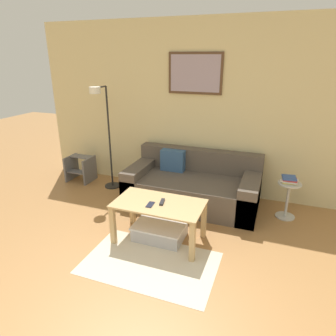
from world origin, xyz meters
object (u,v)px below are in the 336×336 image
object	(u,v)px
remote_control	(162,202)
step_stool	(80,168)
storage_bin	(160,231)
floor_lamp	(104,131)
couch	(193,186)
side_table	(288,197)
cell_phone	(150,205)
book_stack	(289,180)
coffee_table	(159,210)

from	to	relation	value
remote_control	step_stool	distance (m)	2.32
storage_bin	floor_lamp	xyz separation A→B (m)	(-1.30, 0.98, 0.88)
couch	storage_bin	bearing A→B (deg)	-95.44
side_table	remote_control	world-z (taller)	remote_control
cell_phone	step_stool	xyz separation A→B (m)	(-1.88, 1.28, -0.26)
couch	side_table	distance (m)	1.30
side_table	book_stack	bearing A→B (deg)	122.80
cell_phone	step_stool	bearing A→B (deg)	141.65
floor_lamp	cell_phone	distance (m)	1.73
book_stack	side_table	bearing A→B (deg)	-57.20
remote_control	cell_phone	bearing A→B (deg)	-148.03
book_stack	step_stool	size ratio (longest dim) A/B	0.54
coffee_table	floor_lamp	xyz separation A→B (m)	(-1.31, 1.02, 0.58)
storage_bin	side_table	xyz separation A→B (m)	(1.39, 1.05, 0.20)
coffee_table	book_stack	size ratio (longest dim) A/B	4.41
cell_phone	couch	bearing A→B (deg)	77.99
coffee_table	couch	bearing A→B (deg)	85.20
side_table	remote_control	size ratio (longest dim) A/B	3.30
couch	floor_lamp	bearing A→B (deg)	-177.65
coffee_table	cell_phone	size ratio (longest dim) A/B	7.24
couch	step_stool	distance (m)	2.04
couch	coffee_table	distance (m)	1.09
couch	book_stack	world-z (taller)	couch
couch	cell_phone	world-z (taller)	couch
storage_bin	floor_lamp	size ratio (longest dim) A/B	0.37
step_stool	storage_bin	bearing A→B (deg)	-30.81
remote_control	cell_phone	size ratio (longest dim) A/B	1.07
storage_bin	step_stool	distance (m)	2.26
coffee_table	side_table	size ratio (longest dim) A/B	2.05
couch	coffee_table	bearing A→B (deg)	-94.80
floor_lamp	step_stool	world-z (taller)	floor_lamp
floor_lamp	book_stack	size ratio (longest dim) A/B	7.09
step_stool	side_table	bearing A→B (deg)	-1.87
coffee_table	remote_control	size ratio (longest dim) A/B	6.76
couch	side_table	size ratio (longest dim) A/B	3.77
coffee_table	book_stack	distance (m)	1.77
cell_phone	storage_bin	bearing A→B (deg)	58.83
coffee_table	storage_bin	size ratio (longest dim) A/B	1.70
couch	cell_phone	size ratio (longest dim) A/B	13.31
couch	storage_bin	world-z (taller)	couch
remote_control	side_table	bearing A→B (deg)	27.25
coffee_table	floor_lamp	bearing A→B (deg)	141.89
side_table	couch	bearing A→B (deg)	-179.71
step_stool	remote_control	bearing A→B (deg)	-30.78
storage_bin	floor_lamp	world-z (taller)	floor_lamp
storage_bin	remote_control	bearing A→B (deg)	-29.53
side_table	remote_control	xyz separation A→B (m)	(-1.35, -1.07, 0.20)
side_table	cell_phone	size ratio (longest dim) A/B	3.53
side_table	book_stack	distance (m)	0.24
coffee_table	step_stool	size ratio (longest dim) A/B	2.39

